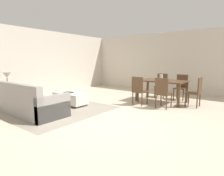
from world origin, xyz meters
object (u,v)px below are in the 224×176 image
(side_table, at_px, (8,93))
(table_lamp, at_px, (7,76))
(ottoman_table, at_px, (70,98))
(dining_chair_near_left, at_px, (139,89))
(dining_chair_far_right, at_px, (181,86))
(dining_chair_near_right, at_px, (163,91))
(vase_centerpiece, at_px, (161,77))
(book_on_ottoman, at_px, (68,92))
(dining_chair_head_east, at_px, (196,90))
(couch, at_px, (30,103))
(dining_chair_far_left, at_px, (161,84))
(dining_table, at_px, (162,83))

(side_table, relative_size, table_lamp, 1.05)
(ottoman_table, height_order, dining_chair_near_left, dining_chair_near_left)
(dining_chair_far_right, bearing_deg, ottoman_table, -130.34)
(dining_chair_near_right, distance_m, vase_centerpiece, 1.04)
(dining_chair_near_left, xyz_separation_m, dining_chair_near_right, (0.79, 0.04, 0.00))
(side_table, relative_size, book_on_ottoman, 2.13)
(side_table, distance_m, dining_chair_far_right, 5.87)
(dining_chair_far_right, relative_size, dining_chair_head_east, 1.00)
(dining_chair_near_left, bearing_deg, dining_chair_far_right, 64.81)
(couch, distance_m, dining_chair_near_right, 3.76)
(ottoman_table, relative_size, side_table, 2.11)
(couch, height_order, book_on_ottoman, couch)
(dining_chair_head_east, bearing_deg, dining_chair_far_right, 130.18)
(side_table, bearing_deg, dining_chair_far_left, 54.33)
(vase_centerpiece, bearing_deg, ottoman_table, -133.44)
(book_on_ottoman, bearing_deg, dining_chair_head_east, 33.74)
(table_lamp, xyz_separation_m, dining_chair_near_right, (3.92, 2.69, -0.44))
(couch, bearing_deg, dining_chair_head_east, 46.71)
(ottoman_table, xyz_separation_m, book_on_ottoman, (-0.02, -0.04, 0.18))
(dining_chair_near_right, xyz_separation_m, vase_centerpiece, (-0.43, 0.88, 0.34))
(table_lamp, relative_size, vase_centerpiece, 2.64)
(dining_chair_far_right, bearing_deg, couch, -120.65)
(ottoman_table, bearing_deg, book_on_ottoman, -119.12)
(ottoman_table, distance_m, vase_centerpiece, 3.16)
(table_lamp, height_order, dining_chair_far_right, table_lamp)
(dining_chair_near_left, distance_m, dining_chair_near_right, 0.79)
(dining_chair_near_right, bearing_deg, side_table, -145.60)
(side_table, distance_m, dining_chair_near_left, 4.11)
(couch, distance_m, side_table, 1.35)
(dining_chair_head_east, bearing_deg, book_on_ottoman, -146.26)
(dining_chair_near_right, relative_size, dining_chair_head_east, 1.00)
(ottoman_table, distance_m, dining_table, 3.13)
(book_on_ottoman, bearing_deg, couch, -89.74)
(side_table, distance_m, dining_table, 4.99)
(dining_chair_far_left, xyz_separation_m, dining_chair_far_right, (0.78, -0.05, 0.00))
(vase_centerpiece, bearing_deg, dining_table, -46.25)
(side_table, relative_size, vase_centerpiece, 2.78)
(dining_chair_far_left, bearing_deg, dining_table, -67.07)
(couch, height_order, side_table, couch)
(dining_table, bearing_deg, dining_chair_far_left, 112.93)
(ottoman_table, height_order, dining_table, dining_table)
(ottoman_table, xyz_separation_m, dining_chair_near_right, (2.56, 1.37, 0.29))
(dining_chair_near_right, height_order, book_on_ottoman, dining_chair_near_right)
(dining_chair_far_right, height_order, vase_centerpiece, vase_centerpiece)
(ottoman_table, relative_size, dining_table, 0.74)
(dining_chair_far_left, height_order, vase_centerpiece, vase_centerpiece)
(dining_chair_far_right, bearing_deg, dining_table, -116.17)
(dining_chair_far_left, bearing_deg, book_on_ottoman, -120.20)
(dining_table, distance_m, book_on_ottoman, 3.15)
(dining_chair_far_left, bearing_deg, dining_chair_far_right, -3.78)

